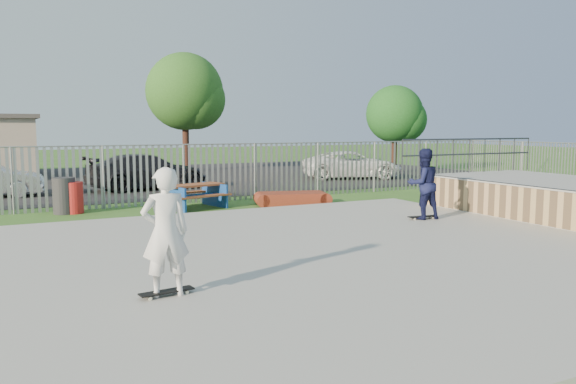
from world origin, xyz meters
name	(u,v)px	position (x,y,z in m)	size (l,w,h in m)	color
ground	(268,265)	(0.00, 0.00, 0.00)	(120.00, 120.00, 0.00)	#346121
concrete_slab	(268,261)	(0.00, 0.00, 0.07)	(15.00, 12.00, 0.15)	#A5A59F
quarter_pipe	(561,200)	(9.50, 1.04, 0.56)	(5.50, 7.05, 2.19)	tan
fence	(230,187)	(1.00, 4.59, 1.00)	(26.04, 16.02, 2.00)	gray
picnic_table	(195,196)	(0.99, 7.77, 0.39)	(2.16, 1.93, 0.77)	brown
funbox	(292,199)	(4.13, 7.07, 0.21)	(2.29, 1.57, 0.42)	maroon
trash_bin_red	(74,198)	(-2.58, 8.38, 0.47)	(0.57, 0.57, 0.95)	#AF1E1A
trash_bin_grey	(64,196)	(-2.83, 8.44, 0.54)	(0.65, 0.65, 1.09)	#2A292C
parking_lot	(107,180)	(0.00, 19.00, 0.01)	(40.00, 18.00, 0.02)	black
car_dark	(148,172)	(0.87, 13.87, 0.75)	(2.03, 5.00, 1.45)	black
car_white	(352,165)	(11.13, 14.19, 0.70)	(2.26, 4.90, 1.36)	white
tree_mid	(185,92)	(5.00, 22.34, 4.59)	(4.41, 4.41, 6.81)	#42241A
tree_right	(395,114)	(15.08, 16.01, 3.28)	(3.16, 3.16, 4.88)	#392016
skateboard_a	(422,217)	(5.50, 2.16, 0.19)	(0.82, 0.29, 0.08)	black
skateboard_b	(167,293)	(-2.33, -1.57, 0.19)	(0.82, 0.30, 0.08)	black
skater_navy	(423,184)	(5.50, 2.16, 1.09)	(0.91, 0.71, 1.87)	#13163B
skater_white	(165,232)	(-2.33, -1.57, 1.09)	(0.68, 0.45, 1.87)	white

